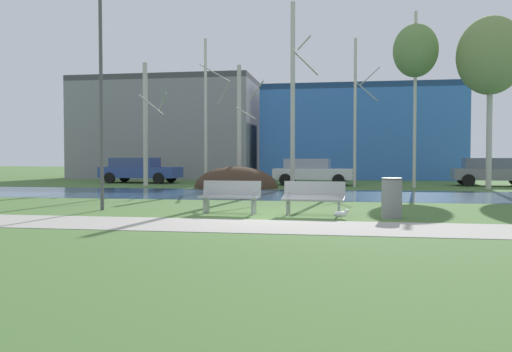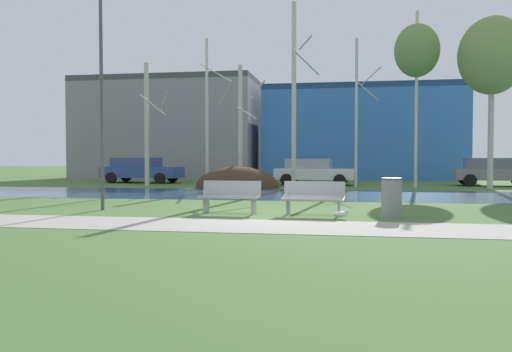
# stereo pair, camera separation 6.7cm
# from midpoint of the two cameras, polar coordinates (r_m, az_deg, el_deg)

# --- Properties ---
(ground_plane) EXTENTS (120.00, 120.00, 0.00)m
(ground_plane) POSITION_cam_midpoint_polar(r_m,az_deg,el_deg) (22.82, 4.96, -1.72)
(ground_plane) COLOR #476B33
(paved_path_strip) EXTENTS (60.00, 2.24, 0.01)m
(paved_path_strip) POSITION_cam_midpoint_polar(r_m,az_deg,el_deg) (11.24, 0.18, -5.54)
(paved_path_strip) COLOR #9E998E
(paved_path_strip) RESTS_ON ground
(river_band) EXTENTS (80.00, 6.28, 0.01)m
(river_band) POSITION_cam_midpoint_polar(r_m,az_deg,el_deg) (20.89, 4.53, -2.05)
(river_band) COLOR #33516B
(river_band) RESTS_ON ground
(soil_mound) EXTENTS (4.20, 2.69, 2.12)m
(soil_mound) POSITION_cam_midpoint_polar(r_m,az_deg,el_deg) (25.49, -2.03, -1.32)
(soil_mound) COLOR #423021
(soil_mound) RESTS_ON ground
(bench_left) EXTENTS (1.64, 0.67, 0.87)m
(bench_left) POSITION_cam_midpoint_polar(r_m,az_deg,el_deg) (13.71, -2.75, -2.22)
(bench_left) COLOR #9EA0A3
(bench_left) RESTS_ON ground
(bench_right) EXTENTS (1.64, 0.67, 0.87)m
(bench_right) POSITION_cam_midpoint_polar(r_m,az_deg,el_deg) (13.41, 6.51, -2.32)
(bench_right) COLOR #9EA0A3
(bench_right) RESTS_ON ground
(trash_bin) EXTENTS (0.52, 0.52, 0.99)m
(trash_bin) POSITION_cam_midpoint_polar(r_m,az_deg,el_deg) (13.12, 14.89, -2.29)
(trash_bin) COLOR gray
(trash_bin) RESTS_ON ground
(seagull) EXTENTS (0.40, 0.15, 0.25)m
(seagull) POSITION_cam_midpoint_polar(r_m,az_deg,el_deg) (12.69, 9.52, -4.13)
(seagull) COLOR white
(seagull) RESTS_ON ground
(streetlamp) EXTENTS (0.32, 0.32, 6.27)m
(streetlamp) POSITION_cam_midpoint_polar(r_m,az_deg,el_deg) (15.48, -16.62, 11.63)
(streetlamp) COLOR #4C4C51
(streetlamp) RESTS_ON ground
(birch_far_left) EXTENTS (1.38, 2.32, 6.52)m
(birch_far_left) POSITION_cam_midpoint_polar(r_m,az_deg,el_deg) (28.14, -11.84, 5.73)
(birch_far_left) COLOR beige
(birch_far_left) RESTS_ON ground
(birch_left) EXTENTS (1.47, 2.71, 7.78)m
(birch_left) POSITION_cam_midpoint_polar(r_m,az_deg,el_deg) (27.63, -5.29, 7.18)
(birch_left) COLOR beige
(birch_left) RESTS_ON ground
(birch_center_left) EXTENTS (1.43, 2.17, 6.21)m
(birch_center_left) POSITION_cam_midpoint_polar(r_m,az_deg,el_deg) (26.47, -1.58, 5.70)
(birch_center_left) COLOR beige
(birch_center_left) RESTS_ON ground
(birch_center) EXTENTS (1.38, 2.18, 9.12)m
(birch_center) POSITION_cam_midpoint_polar(r_m,az_deg,el_deg) (25.71, 4.33, 9.05)
(birch_center) COLOR beige
(birch_center) RESTS_ON ground
(birch_center_right) EXTENTS (1.27, 2.30, 7.46)m
(birch_center_right) POSITION_cam_midpoint_polar(r_m,az_deg,el_deg) (26.51, 11.17, 7.00)
(birch_center_right) COLOR beige
(birch_center_right) RESTS_ON ground
(birch_right) EXTENTS (2.18, 2.18, 8.68)m
(birch_right) POSITION_cam_midpoint_polar(r_m,az_deg,el_deg) (27.24, 17.42, 13.02)
(birch_right) COLOR beige
(birch_right) RESTS_ON ground
(birch_far_right) EXTENTS (3.05, 3.05, 8.11)m
(birch_far_right) POSITION_cam_midpoint_polar(r_m,az_deg,el_deg) (27.06, 24.69, 11.96)
(birch_far_right) COLOR #BCB7A8
(birch_far_right) RESTS_ON ground
(parked_van_nearest_blue) EXTENTS (4.78, 2.31, 1.49)m
(parked_van_nearest_blue) POSITION_cam_midpoint_polar(r_m,az_deg,el_deg) (31.40, -12.56, 0.69)
(parked_van_nearest_blue) COLOR #2D4793
(parked_van_nearest_blue) RESTS_ON ground
(parked_sedan_second_white) EXTENTS (4.37, 2.29, 1.44)m
(parked_sedan_second_white) POSITION_cam_midpoint_polar(r_m,az_deg,el_deg) (28.25, 6.40, 0.54)
(parked_sedan_second_white) COLOR silver
(parked_sedan_second_white) RESTS_ON ground
(parked_hatch_third_grey) EXTENTS (4.12, 2.18, 1.48)m
(parked_hatch_third_grey) POSITION_cam_midpoint_polar(r_m,az_deg,el_deg) (29.97, 24.71, 0.47)
(parked_hatch_third_grey) COLOR slate
(parked_hatch_third_grey) RESTS_ON ground
(building_grey_warehouse) EXTENTS (13.03, 8.15, 7.28)m
(building_grey_warehouse) POSITION_cam_midpoint_polar(r_m,az_deg,el_deg) (39.85, -9.08, 5.09)
(building_grey_warehouse) COLOR gray
(building_grey_warehouse) RESTS_ON ground
(building_blue_store) EXTENTS (13.70, 8.05, 6.53)m
(building_blue_store) POSITION_cam_midpoint_polar(r_m,az_deg,el_deg) (38.92, 11.59, 4.59)
(building_blue_store) COLOR #3870C6
(building_blue_store) RESTS_ON ground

